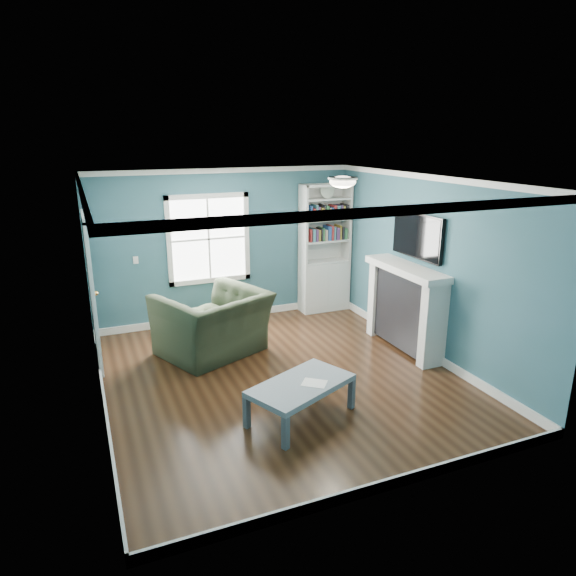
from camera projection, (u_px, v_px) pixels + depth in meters
name	position (u px, v px, depth m)	size (l,w,h in m)	color
floor	(281.00, 377.00, 6.87)	(5.00, 5.00, 0.00)	black
room_walls	(281.00, 263.00, 6.42)	(5.00, 5.00, 5.00)	#2E5D67
trim	(281.00, 289.00, 6.52)	(4.50, 5.00, 2.60)	white
window	(209.00, 239.00, 8.54)	(1.40, 0.06, 1.50)	white
bookshelf	(324.00, 261.00, 9.29)	(0.90, 0.35, 2.31)	silver
fireplace	(405.00, 309.00, 7.63)	(0.44, 1.58, 1.30)	black
tv	(417.00, 236.00, 7.36)	(0.06, 1.10, 0.65)	black
door	(91.00, 291.00, 6.99)	(0.12, 0.98, 2.17)	silver
ceiling_fixture	(343.00, 181.00, 6.56)	(0.38, 0.38, 0.15)	white
light_switch	(136.00, 260.00, 8.18)	(0.08, 0.01, 0.12)	white
recliner	(213.00, 314.00, 7.46)	(1.43, 0.93, 1.25)	#202C1B
coffee_table	(301.00, 387.00, 5.80)	(1.36, 1.09, 0.44)	#4B525A
paper_sheet	(314.00, 383.00, 5.77)	(0.21, 0.27, 0.00)	white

